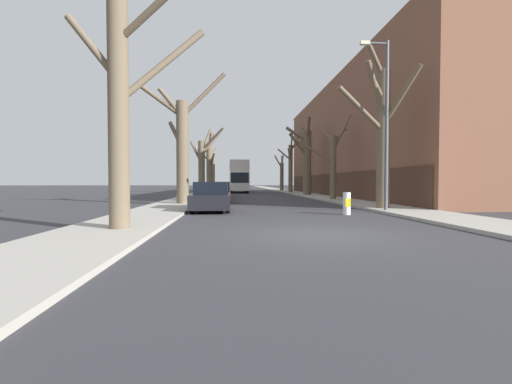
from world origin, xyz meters
TOP-DOWN VIEW (x-y plane):
  - ground_plane at (0.00, 0.00)m, footprint 300.00×300.00m
  - sidewalk_left at (-5.99, 50.00)m, footprint 2.90×120.00m
  - sidewalk_right at (5.99, 50.00)m, footprint 2.90×120.00m
  - building_facade_right at (12.43, 25.50)m, footprint 10.08×38.25m
  - street_tree_left_0 at (-5.62, 0.91)m, footprint 3.98×1.94m
  - street_tree_left_1 at (-5.56, 12.66)m, footprint 5.48×1.77m
  - street_tree_left_2 at (-5.36, 25.39)m, footprint 3.51×3.10m
  - street_tree_left_3 at (-5.38, 36.87)m, footprint 1.37×2.84m
  - street_tree_left_4 at (-5.68, 48.47)m, footprint 3.03×1.84m
  - street_tree_right_0 at (5.32, 7.87)m, footprint 3.92×2.19m
  - street_tree_right_1 at (5.45, 17.10)m, footprint 4.68×2.31m
  - street_tree_right_2 at (5.40, 26.36)m, footprint 3.00×4.43m
  - street_tree_right_3 at (5.48, 36.03)m, footprint 3.98×2.76m
  - street_tree_right_4 at (5.60, 45.41)m, footprint 1.78×1.85m
  - double_decker_bus at (-1.41, 39.47)m, footprint 2.55×11.01m
  - parked_car_0 at (-3.45, 7.99)m, footprint 1.88×3.99m
  - parked_car_1 at (-3.45, 14.51)m, footprint 1.87×4.05m
  - parked_car_2 at (-3.45, 20.00)m, footprint 1.74×4.17m
  - parked_car_3 at (-3.45, 26.20)m, footprint 1.80×4.16m
  - lamp_post at (4.88, 6.65)m, footprint 1.40×0.20m
  - traffic_bollard at (2.71, 5.64)m, footprint 0.34×0.35m

SIDE VIEW (x-z plane):
  - ground_plane at x=0.00m, z-range 0.00..0.00m
  - sidewalk_left at x=-5.99m, z-range 0.00..0.12m
  - sidewalk_right at x=5.99m, z-range 0.00..0.12m
  - traffic_bollard at x=2.71m, z-range 0.00..1.00m
  - parked_car_2 at x=-3.45m, z-range -0.04..1.37m
  - parked_car_1 at x=-3.45m, z-range -0.04..1.38m
  - parked_car_0 at x=-3.45m, z-range -0.05..1.43m
  - parked_car_3 at x=-3.45m, z-range -0.05..1.44m
  - double_decker_bus at x=-1.41m, z-range 0.29..4.61m
  - street_tree_right_4 at x=5.60m, z-range -0.33..5.70m
  - street_tree_right_1 at x=5.45m, z-range -0.36..6.50m
  - street_tree_left_4 at x=-5.68m, z-range -0.23..6.46m
  - street_tree_left_2 at x=-5.36m, z-range -0.13..6.79m
  - street_tree_left_0 at x=-5.62m, z-range 0.15..7.11m
  - street_tree_left_3 at x=-5.38m, z-range -0.37..7.70m
  - street_tree_left_1 at x=-5.56m, z-range -0.40..8.00m
  - street_tree_right_3 at x=5.48m, z-range -0.50..8.22m
  - street_tree_right_2 at x=5.40m, z-range -0.30..8.31m
  - street_tree_right_0 at x=5.32m, z-range -0.13..8.24m
  - lamp_post at x=4.88m, z-range 0.46..8.65m
  - building_facade_right at x=12.43m, z-range -0.01..11.53m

